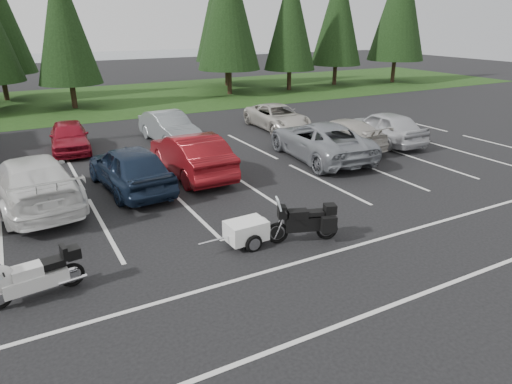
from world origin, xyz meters
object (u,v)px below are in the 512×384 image
object	(u,v)px
car_far_2	(69,137)
cargo_trailer	(246,233)
car_near_6	(320,140)
touring_motorcycle	(34,272)
car_near_4	(130,168)
car_far_4	(277,117)
car_near_3	(33,182)
adventure_motorcycle	(303,219)
car_near_7	(341,134)
car_far_3	(169,128)
car_near_5	(191,155)
car_near_8	(384,127)

from	to	relation	value
car_far_2	cargo_trailer	world-z (taller)	car_far_2
car_near_6	touring_motorcycle	xyz separation A→B (m)	(-11.78, -5.79, -0.17)
car_near_4	car_far_4	world-z (taller)	car_near_4
car_near_3	adventure_motorcycle	bearing A→B (deg)	128.79
cargo_trailer	touring_motorcycle	bearing A→B (deg)	177.66
car_near_4	car_far_2	bearing A→B (deg)	-84.85
car_near_6	car_far_2	bearing A→B (deg)	-28.49
car_near_6	car_far_2	size ratio (longest dim) A/B	1.42
car_near_6	car_far_4	world-z (taller)	car_near_6
car_near_3	car_far_4	bearing A→B (deg)	-161.33
car_near_7	cargo_trailer	size ratio (longest dim) A/B	3.08
car_far_3	car_far_4	size ratio (longest dim) A/B	0.94
car_near_6	car_far_3	world-z (taller)	car_near_6
car_near_4	car_far_4	size ratio (longest dim) A/B	1.02
car_near_5	car_far_2	distance (m)	6.95
car_near_6	car_near_8	size ratio (longest dim) A/B	1.24
cargo_trailer	car_near_3	bearing A→B (deg)	127.14
car_near_8	car_far_4	distance (m)	5.93
car_near_5	car_near_8	size ratio (longest dim) A/B	1.09
car_near_7	car_far_2	world-z (taller)	car_far_2
car_far_2	touring_motorcycle	world-z (taller)	car_far_2
car_near_3	touring_motorcycle	bearing A→B (deg)	80.12
car_near_8	car_far_3	bearing A→B (deg)	-26.92
car_near_5	car_near_6	distance (m)	5.77
car_far_3	cargo_trailer	bearing A→B (deg)	-103.53
car_near_4	car_near_8	distance (m)	12.57
car_near_4	touring_motorcycle	xyz separation A→B (m)	(-3.54, -5.79, -0.19)
car_near_7	car_far_3	world-z (taller)	car_far_3
car_far_2	car_near_5	bearing A→B (deg)	-53.15
car_near_6	car_far_2	xyz separation A→B (m)	(-9.41, 6.41, -0.11)
car_near_3	car_far_3	world-z (taller)	car_near_3
car_far_3	cargo_trailer	size ratio (longest dim) A/B	2.90
car_far_4	cargo_trailer	distance (m)	14.03
car_near_4	car_far_2	xyz separation A→B (m)	(-1.17, 6.41, -0.13)
car_near_3	car_far_3	size ratio (longest dim) A/B	1.29
car_near_8	car_far_3	xyz separation A→B (m)	(-9.18, 5.14, -0.05)
car_near_8	cargo_trailer	size ratio (longest dim) A/B	3.01
car_near_7	adventure_motorcycle	xyz separation A→B (m)	(-7.05, -7.21, -0.02)
car_near_3	car_far_2	world-z (taller)	car_near_3
car_near_4	car_far_4	bearing A→B (deg)	-154.19
car_near_3	touring_motorcycle	size ratio (longest dim) A/B	2.51
car_near_5	car_near_4	bearing A→B (deg)	10.47
car_far_4	car_near_3	bearing A→B (deg)	-153.75
car_near_7	car_near_3	bearing A→B (deg)	-0.85
car_near_5	car_far_3	distance (m)	5.35
car_near_6	cargo_trailer	distance (m)	8.80
car_near_3	car_far_3	distance (m)	8.71
car_far_2	car_near_8	bearing A→B (deg)	-17.74
touring_motorcycle	cargo_trailer	world-z (taller)	touring_motorcycle
car_near_4	car_near_6	bearing A→B (deg)	174.77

